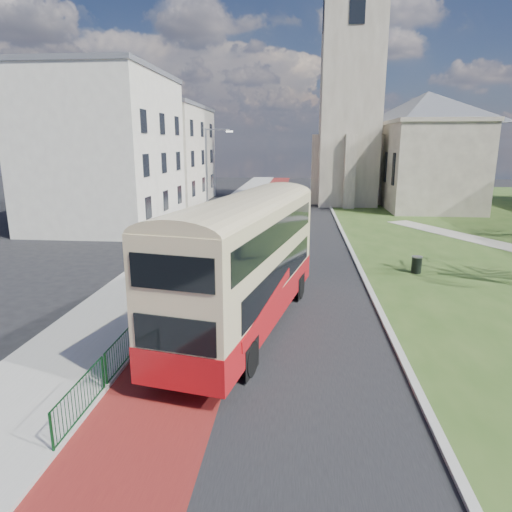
# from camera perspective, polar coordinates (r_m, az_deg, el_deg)

# --- Properties ---
(ground) EXTENTS (160.00, 160.00, 0.00)m
(ground) POSITION_cam_1_polar(r_m,az_deg,el_deg) (18.24, -3.11, -8.73)
(ground) COLOR black
(ground) RESTS_ON ground
(road_carriageway) EXTENTS (9.00, 120.00, 0.01)m
(road_carriageway) POSITION_cam_1_polar(r_m,az_deg,el_deg) (37.32, 3.69, 3.05)
(road_carriageway) COLOR black
(road_carriageway) RESTS_ON ground
(bus_lane) EXTENTS (3.40, 120.00, 0.01)m
(bus_lane) POSITION_cam_1_polar(r_m,az_deg,el_deg) (37.50, -0.44, 3.13)
(bus_lane) COLOR #591414
(bus_lane) RESTS_ON ground
(pavement_west) EXTENTS (4.00, 120.00, 0.12)m
(pavement_west) POSITION_cam_1_polar(r_m,az_deg,el_deg) (38.06, -6.15, 3.29)
(pavement_west) COLOR gray
(pavement_west) RESTS_ON ground
(kerb_west) EXTENTS (0.25, 120.00, 0.13)m
(kerb_west) POSITION_cam_1_polar(r_m,az_deg,el_deg) (37.71, -3.17, 3.26)
(kerb_west) COLOR #999993
(kerb_west) RESTS_ON ground
(kerb_east) EXTENTS (0.25, 80.00, 0.13)m
(kerb_east) POSITION_cam_1_polar(r_m,az_deg,el_deg) (39.42, 10.50, 3.51)
(kerb_east) COLOR #999993
(kerb_east) RESTS_ON ground
(pedestrian_railing) EXTENTS (0.07, 24.00, 1.12)m
(pedestrian_railing) POSITION_cam_1_polar(r_m,az_deg,el_deg) (22.32, -9.14, -3.10)
(pedestrian_railing) COLOR #0D3B18
(pedestrian_railing) RESTS_ON ground
(gothic_church) EXTENTS (16.38, 18.00, 40.00)m
(gothic_church) POSITION_cam_1_polar(r_m,az_deg,el_deg) (55.89, 16.68, 19.64)
(gothic_church) COLOR gray
(gothic_church) RESTS_ON ground
(street_block_near) EXTENTS (10.30, 14.30, 13.00)m
(street_block_near) POSITION_cam_1_polar(r_m,az_deg,el_deg) (42.05, -18.23, 12.54)
(street_block_near) COLOR beige
(street_block_near) RESTS_ON ground
(street_block_far) EXTENTS (10.30, 16.30, 11.50)m
(street_block_far) POSITION_cam_1_polar(r_m,az_deg,el_deg) (57.11, -11.72, 12.36)
(street_block_far) COLOR #BCB49F
(street_block_far) RESTS_ON ground
(streetlamp) EXTENTS (2.13, 0.18, 8.00)m
(streetlamp) POSITION_cam_1_polar(r_m,az_deg,el_deg) (35.41, -5.94, 9.91)
(streetlamp) COLOR gray
(streetlamp) RESTS_ON pavement_west
(bus) EXTENTS (5.07, 12.19, 4.97)m
(bus) POSITION_cam_1_polar(r_m,az_deg,el_deg) (17.19, -1.29, -0.17)
(bus) COLOR #A20F13
(bus) RESTS_ON ground
(litter_bin) EXTENTS (0.71, 0.71, 0.94)m
(litter_bin) POSITION_cam_1_polar(r_m,az_deg,el_deg) (26.69, 19.43, -1.01)
(litter_bin) COLOR black
(litter_bin) RESTS_ON grass_green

